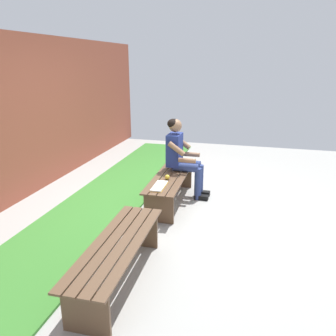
% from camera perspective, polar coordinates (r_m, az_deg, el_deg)
% --- Properties ---
extents(ground_plane, '(10.00, 7.00, 0.04)m').
position_cam_1_polar(ground_plane, '(4.19, 10.48, -12.78)').
color(ground_plane, '#9E9E99').
extents(grass_strip, '(9.00, 1.21, 0.03)m').
position_cam_1_polar(grass_strip, '(4.70, -14.63, -9.01)').
color(grass_strip, '#387A2D').
rests_on(grass_strip, ground).
extents(brick_wall, '(9.50, 0.24, 2.50)m').
position_cam_1_polar(brick_wall, '(5.53, -25.99, 7.28)').
color(brick_wall, '#9E4C38').
rests_on(brick_wall, ground).
extents(bench_near, '(1.64, 0.50, 0.44)m').
position_cam_1_polar(bench_near, '(5.09, 0.43, -2.40)').
color(bench_near, brown).
rests_on(bench_near, ground).
extents(bench_far, '(1.63, 0.50, 0.44)m').
position_cam_1_polar(bench_far, '(3.36, -8.54, -13.93)').
color(bench_far, brown).
rests_on(bench_far, ground).
extents(person_seated, '(0.50, 0.69, 1.24)m').
position_cam_1_polar(person_seated, '(5.26, 2.38, 2.25)').
color(person_seated, navy).
rests_on(person_seated, ground).
extents(apple, '(0.07, 0.07, 0.07)m').
position_cam_1_polar(apple, '(4.87, -0.17, -1.56)').
color(apple, gold).
rests_on(apple, bench_near).
extents(book_open, '(0.42, 0.17, 0.02)m').
position_cam_1_polar(book_open, '(4.60, -1.49, -3.13)').
color(book_open, white).
rests_on(book_open, bench_near).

